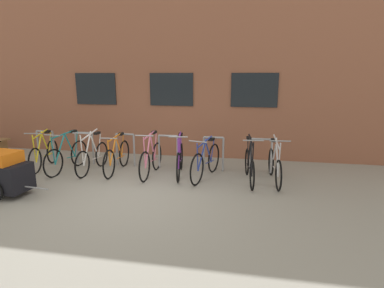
{
  "coord_description": "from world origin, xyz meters",
  "views": [
    {
      "loc": [
        2.27,
        -5.78,
        2.44
      ],
      "look_at": [
        0.91,
        1.6,
        0.75
      ],
      "focal_mm": 28.91,
      "sensor_mm": 36.0,
      "label": 1
    }
  ],
  "objects_px": {
    "bicycle_black": "(249,165)",
    "bicycle_silver": "(275,166)",
    "bicycle_teal": "(67,156)",
    "bicycle_yellow": "(44,154)",
    "bicycle_pink": "(151,159)",
    "bike_trailer": "(5,173)",
    "bicycle_white": "(93,157)",
    "bicycle_purple": "(180,159)",
    "bicycle_blue": "(206,162)",
    "bicycle_orange": "(117,157)"
  },
  "relations": [
    {
      "from": "bicycle_black",
      "to": "bicycle_blue",
      "type": "relative_size",
      "value": 0.98
    },
    {
      "from": "bicycle_yellow",
      "to": "bicycle_silver",
      "type": "height_order",
      "value": "bicycle_silver"
    },
    {
      "from": "bike_trailer",
      "to": "bicycle_blue",
      "type": "bearing_deg",
      "value": 25.51
    },
    {
      "from": "bicycle_black",
      "to": "bicycle_silver",
      "type": "relative_size",
      "value": 0.98
    },
    {
      "from": "bicycle_black",
      "to": "bicycle_yellow",
      "type": "xyz_separation_m",
      "value": [
        -5.4,
        0.1,
        -0.0
      ]
    },
    {
      "from": "bicycle_white",
      "to": "bike_trailer",
      "type": "bearing_deg",
      "value": -117.56
    },
    {
      "from": "bicycle_teal",
      "to": "bicycle_yellow",
      "type": "relative_size",
      "value": 1.04
    },
    {
      "from": "bicycle_black",
      "to": "bicycle_yellow",
      "type": "distance_m",
      "value": 5.4
    },
    {
      "from": "bicycle_silver",
      "to": "bicycle_yellow",
      "type": "bearing_deg",
      "value": 179.72
    },
    {
      "from": "bicycle_orange",
      "to": "bicycle_teal",
      "type": "height_order",
      "value": "bicycle_teal"
    },
    {
      "from": "bicycle_yellow",
      "to": "bike_trailer",
      "type": "distance_m",
      "value": 1.95
    },
    {
      "from": "bicycle_white",
      "to": "bike_trailer",
      "type": "xyz_separation_m",
      "value": [
        -0.96,
        -1.83,
        0.1
      ]
    },
    {
      "from": "bicycle_teal",
      "to": "bicycle_white",
      "type": "height_order",
      "value": "bicycle_white"
    },
    {
      "from": "bicycle_blue",
      "to": "bicycle_black",
      "type": "bearing_deg",
      "value": -4.01
    },
    {
      "from": "bicycle_purple",
      "to": "bicycle_white",
      "type": "distance_m",
      "value": 2.27
    },
    {
      "from": "bicycle_blue",
      "to": "bike_trailer",
      "type": "xyz_separation_m",
      "value": [
        -3.89,
        -1.86,
        0.08
      ]
    },
    {
      "from": "bicycle_black",
      "to": "bicycle_pink",
      "type": "relative_size",
      "value": 1.02
    },
    {
      "from": "bicycle_purple",
      "to": "bicycle_silver",
      "type": "height_order",
      "value": "bicycle_silver"
    },
    {
      "from": "bicycle_black",
      "to": "bicycle_purple",
      "type": "xyz_separation_m",
      "value": [
        -1.7,
        0.16,
        0.01
      ]
    },
    {
      "from": "bike_trailer",
      "to": "bicycle_orange",
      "type": "bearing_deg",
      "value": 50.38
    },
    {
      "from": "bicycle_black",
      "to": "bike_trailer",
      "type": "relative_size",
      "value": 1.17
    },
    {
      "from": "bicycle_orange",
      "to": "bicycle_teal",
      "type": "relative_size",
      "value": 1.02
    },
    {
      "from": "bicycle_pink",
      "to": "bicycle_silver",
      "type": "xyz_separation_m",
      "value": [
        2.97,
        0.04,
        -0.02
      ]
    },
    {
      "from": "bicycle_blue",
      "to": "bicycle_teal",
      "type": "bearing_deg",
      "value": -178.45
    },
    {
      "from": "bike_trailer",
      "to": "bicycle_silver",
      "type": "bearing_deg",
      "value": 18.67
    },
    {
      "from": "bicycle_blue",
      "to": "bike_trailer",
      "type": "distance_m",
      "value": 4.31
    },
    {
      "from": "bicycle_black",
      "to": "bicycle_blue",
      "type": "height_order",
      "value": "bicycle_black"
    },
    {
      "from": "bicycle_black",
      "to": "bicycle_orange",
      "type": "xyz_separation_m",
      "value": [
        -3.34,
        0.13,
        0.01
      ]
    },
    {
      "from": "bicycle_yellow",
      "to": "bicycle_teal",
      "type": "bearing_deg",
      "value": -9.66
    },
    {
      "from": "bicycle_black",
      "to": "bicycle_purple",
      "type": "bearing_deg",
      "value": 174.52
    },
    {
      "from": "bicycle_yellow",
      "to": "bicycle_pink",
      "type": "bearing_deg",
      "value": -1.29
    },
    {
      "from": "bicycle_yellow",
      "to": "bicycle_purple",
      "type": "bearing_deg",
      "value": 0.94
    },
    {
      "from": "bicycle_pink",
      "to": "bicycle_silver",
      "type": "height_order",
      "value": "bicycle_pink"
    },
    {
      "from": "bicycle_purple",
      "to": "bicycle_pink",
      "type": "relative_size",
      "value": 1.02
    },
    {
      "from": "bicycle_black",
      "to": "bicycle_silver",
      "type": "xyz_separation_m",
      "value": [
        0.57,
        0.07,
        0.0
      ]
    },
    {
      "from": "bicycle_silver",
      "to": "bicycle_teal",
      "type": "bearing_deg",
      "value": -178.91
    },
    {
      "from": "bicycle_silver",
      "to": "bike_trailer",
      "type": "bearing_deg",
      "value": -161.33
    },
    {
      "from": "bicycle_black",
      "to": "bicycle_pink",
      "type": "xyz_separation_m",
      "value": [
        -2.4,
        0.03,
        0.02
      ]
    },
    {
      "from": "bicycle_teal",
      "to": "bicycle_blue",
      "type": "height_order",
      "value": "bicycle_teal"
    },
    {
      "from": "bicycle_black",
      "to": "bicycle_white",
      "type": "bearing_deg",
      "value": 179.34
    },
    {
      "from": "bicycle_blue",
      "to": "bicycle_pink",
      "type": "height_order",
      "value": "bicycle_pink"
    },
    {
      "from": "bicycle_black",
      "to": "bicycle_teal",
      "type": "relative_size",
      "value": 0.99
    },
    {
      "from": "bicycle_black",
      "to": "bicycle_orange",
      "type": "relative_size",
      "value": 0.97
    },
    {
      "from": "bicycle_white",
      "to": "bicycle_silver",
      "type": "relative_size",
      "value": 0.96
    },
    {
      "from": "bicycle_purple",
      "to": "bicycle_blue",
      "type": "xyz_separation_m",
      "value": [
        0.67,
        -0.09,
        0.0
      ]
    },
    {
      "from": "bicycle_teal",
      "to": "bicycle_silver",
      "type": "distance_m",
      "value": 5.22
    },
    {
      "from": "bicycle_blue",
      "to": "bicycle_white",
      "type": "height_order",
      "value": "bicycle_white"
    },
    {
      "from": "bicycle_yellow",
      "to": "bicycle_white",
      "type": "bearing_deg",
      "value": -2.26
    },
    {
      "from": "bicycle_yellow",
      "to": "bike_trailer",
      "type": "relative_size",
      "value": 1.13
    },
    {
      "from": "bicycle_white",
      "to": "bicycle_silver",
      "type": "xyz_separation_m",
      "value": [
        4.54,
        0.03,
        0.0
      ]
    }
  ]
}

